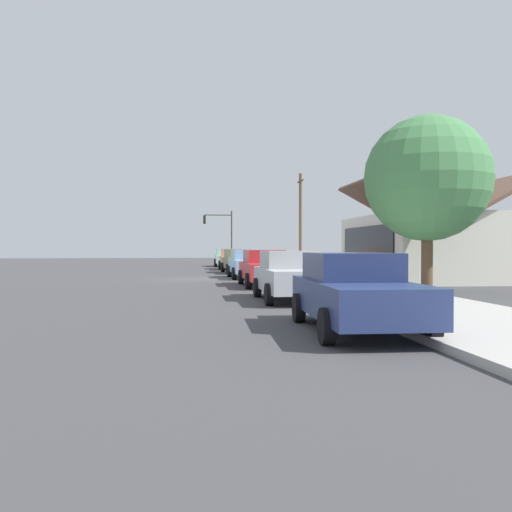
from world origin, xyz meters
The scene contains 14 objects.
ground_plane centered at (0.00, 0.00, 0.00)m, with size 120.00×120.00×0.00m, color #424244.
sidewalk_curb centered at (0.00, 5.60, 0.08)m, with size 60.00×4.20×0.16m, color #B2AFA8.
car_seafoam centered at (-19.61, 2.72, 0.81)m, with size 4.60×2.05×1.59m.
car_coral centered at (-12.99, 2.83, 0.82)m, with size 4.66×2.20×1.59m.
car_olive centered at (-6.94, 2.72, 0.81)m, with size 4.71×2.12×1.59m.
car_skyblue centered at (-0.74, 2.72, 0.81)m, with size 4.51×2.11×1.59m.
car_cherry centered at (5.64, 2.77, 0.82)m, with size 4.88×2.06×1.59m.
car_silver centered at (12.16, 2.67, 0.82)m, with size 4.58×2.04×1.59m.
car_navy centered at (18.67, 2.80, 0.82)m, with size 4.82×2.22×1.59m.
storefront_building centered at (2.16, 11.98, 1.83)m, with size 10.08×7.14×5.30m.
shade_tree centered at (9.19, 8.64, 4.36)m, with size 4.87×4.87×6.81m.
traffic_light_main centered at (-23.16, 2.54, 3.49)m, with size 0.37×2.79×5.20m.
utility_pole_wooden centered at (-12.88, 8.20, 3.93)m, with size 1.80×0.24×7.50m.
fire_hydrant_red centered at (-11.87, 4.20, 0.50)m, with size 0.22×0.22×0.71m.
Camera 1 is at (29.57, -0.60, 1.71)m, focal length 38.65 mm.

